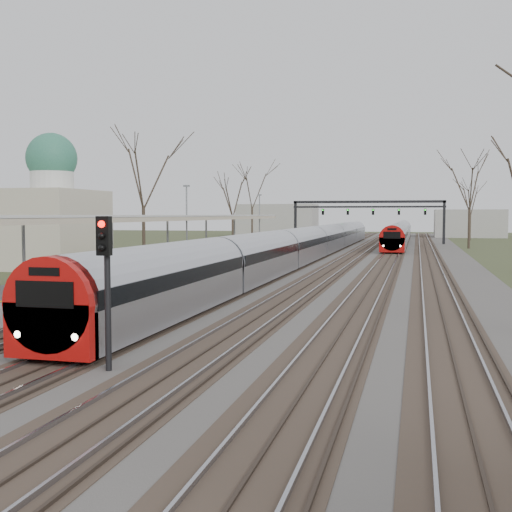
{
  "coord_description": "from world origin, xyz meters",
  "views": [
    {
      "loc": [
        6.95,
        -5.65,
        4.14
      ],
      "look_at": [
        -1.09,
        26.34,
        2.0
      ],
      "focal_mm": 45.0,
      "sensor_mm": 36.0,
      "label": 1
    }
  ],
  "objects": [
    {
      "name": "dome_building",
      "position": [
        -21.71,
        38.0,
        3.72
      ],
      "size": [
        10.0,
        8.0,
        10.3
      ],
      "color": "beige",
      "rests_on": "ground"
    },
    {
      "name": "train_near",
      "position": [
        -2.5,
        54.11,
        1.48
      ],
      "size": [
        2.62,
        90.21,
        3.05
      ],
      "color": "#B3B5BE",
      "rests_on": "ground"
    },
    {
      "name": "track_bed",
      "position": [
        0.26,
        55.0,
        0.06
      ],
      "size": [
        24.0,
        160.0,
        0.22
      ],
      "color": "#474442",
      "rests_on": "ground"
    },
    {
      "name": "tree_west_far",
      "position": [
        -17.0,
        48.0,
        8.02
      ],
      "size": [
        5.5,
        5.5,
        11.33
      ],
      "color": "#2D231C",
      "rests_on": "ground"
    },
    {
      "name": "signal_post",
      "position": [
        -0.75,
        9.25,
        2.72
      ],
      "size": [
        0.35,
        0.45,
        4.1
      ],
      "color": "black",
      "rests_on": "ground"
    },
    {
      "name": "signal_gantry",
      "position": [
        0.29,
        84.99,
        4.91
      ],
      "size": [
        21.0,
        0.59,
        6.08
      ],
      "color": "black",
      "rests_on": "ground"
    },
    {
      "name": "platform",
      "position": [
        -9.05,
        37.5,
        0.5
      ],
      "size": [
        3.5,
        69.0,
        1.0
      ],
      "primitive_type": "cube",
      "color": "#9E9B93",
      "rests_on": "ground"
    },
    {
      "name": "canopy",
      "position": [
        -9.05,
        32.99,
        3.93
      ],
      "size": [
        4.1,
        50.0,
        3.11
      ],
      "color": "slate",
      "rests_on": "platform"
    },
    {
      "name": "train_far",
      "position": [
        4.5,
        90.49,
        1.48
      ],
      "size": [
        2.62,
        60.21,
        3.05
      ],
      "color": "#B3B5BE",
      "rests_on": "ground"
    }
  ]
}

